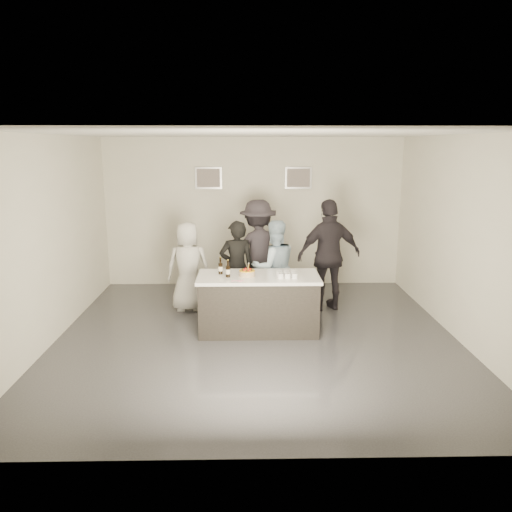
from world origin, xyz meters
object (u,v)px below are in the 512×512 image
Objects in this scene: cake at (247,274)px; person_guest_left at (188,267)px; beer_bottle_a at (220,266)px; beer_bottle_b at (228,269)px; person_main_black at (237,268)px; person_guest_back at (258,251)px; person_guest_right at (329,255)px; bar_counter at (258,303)px; person_main_blue at (274,267)px.

person_guest_left reaches higher than cake.
beer_bottle_a is 1.00× the size of beer_bottle_b.
cake is 1.50m from person_guest_left.
person_main_black is 0.86× the size of person_guest_back.
person_main_black is at bearing 83.15° from beer_bottle_b.
person_guest_right is at bearing 37.24° from cake.
bar_counter is 1.71m from person_guest_back.
beer_bottle_a is 0.16× the size of person_main_blue.
beer_bottle_b is at bearing 20.64° from person_guest_right.
beer_bottle_b reaches higher than cake.
person_guest_right is at bearing 176.37° from person_main_black.
person_main_blue reaches higher than cake.
person_guest_left is at bearing 7.02° from person_guest_back.
bar_counter is 1.63m from person_guest_left.
person_guest_right is at bearing 177.39° from person_main_blue.
person_main_blue reaches higher than person_main_black.
person_guest_left is at bearing 133.06° from cake.
person_guest_right reaches higher than person_main_blue.
person_main_black is 0.83× the size of person_guest_right.
beer_bottle_b is 0.17× the size of person_guest_left.
person_guest_back is at bearing -154.25° from person_guest_left.
cake is 0.31m from beer_bottle_b.
person_guest_left is (-1.48, 0.20, -0.03)m from person_main_blue.
person_guest_right is 1.04× the size of person_guest_back.
beer_bottle_b is (-0.29, -0.06, 0.09)m from cake.
bar_counter is at bearing 26.93° from person_guest_right.
person_guest_left reaches higher than beer_bottle_b.
beer_bottle_b is at bearing -168.56° from cake.
person_guest_back is at bearing 74.01° from beer_bottle_b.
person_guest_right is at bearing 27.65° from beer_bottle_a.
person_main_blue is (0.29, 0.85, 0.36)m from bar_counter.
person_guest_left is at bearing -22.20° from person_main_blue.
bar_counter is 1.19× the size of person_guest_left.
person_guest_right is (0.97, 0.20, 0.16)m from person_main_blue.
person_main_black is at bearing 45.69° from person_guest_back.
bar_counter is 0.99m from person_main_black.
person_main_blue is at bearing 62.34° from cake.
person_guest_back is at bearing -86.41° from person_main_blue.
bar_counter is 0.83m from beer_bottle_a.
person_main_blue is (0.75, 0.94, -0.22)m from beer_bottle_b.
bar_counter is 0.97m from person_main_blue.
person_main_black is (-0.35, 0.85, 0.36)m from bar_counter.
beer_bottle_a is at bearing 163.07° from cake.
person_guest_back is (0.38, 0.79, 0.13)m from person_main_black.
person_main_black reaches higher than bar_counter.
person_guest_back reaches higher than beer_bottle_b.
person_guest_back is at bearing 82.89° from cake.
person_main_black is 1.00× the size of person_main_blue.
beer_bottle_a is 0.82m from person_main_black.
person_guest_left is (-0.84, 0.21, -0.03)m from person_main_black.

